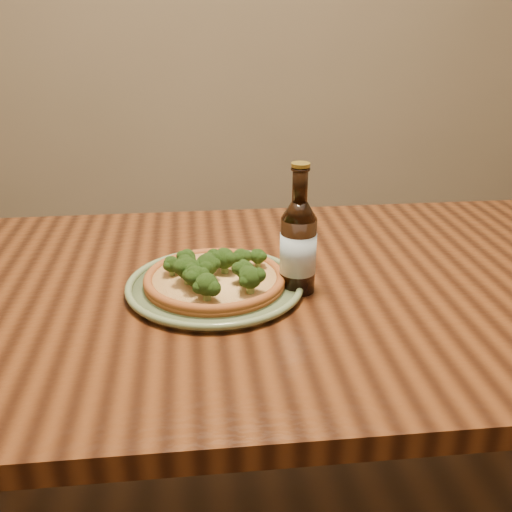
{
  "coord_description": "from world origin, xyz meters",
  "views": [
    {
      "loc": [
        -0.18,
        -0.93,
        1.25
      ],
      "look_at": [
        -0.07,
        0.08,
        0.82
      ],
      "focal_mm": 42.0,
      "sensor_mm": 36.0,
      "label": 1
    }
  ],
  "objects": [
    {
      "name": "beer_bottle",
      "position": [
        0.0,
        0.07,
        0.84
      ],
      "size": [
        0.07,
        0.07,
        0.24
      ],
      "rotation": [
        0.0,
        0.0,
        -0.2
      ],
      "color": "black",
      "rests_on": "table"
    },
    {
      "name": "plate",
      "position": [
        -0.15,
        0.08,
        0.76
      ],
      "size": [
        0.33,
        0.33,
        0.02
      ],
      "rotation": [
        0.0,
        0.0,
        0.11
      ],
      "color": "#687953",
      "rests_on": "table"
    },
    {
      "name": "table",
      "position": [
        0.0,
        0.1,
        0.66
      ],
      "size": [
        1.6,
        0.9,
        0.75
      ],
      "color": "#4E2610",
      "rests_on": "ground"
    },
    {
      "name": "pizza",
      "position": [
        -0.15,
        0.08,
        0.78
      ],
      "size": [
        0.27,
        0.27,
        0.07
      ],
      "rotation": [
        0.0,
        0.0,
        -0.02
      ],
      "color": "brown",
      "rests_on": "plate"
    }
  ]
}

